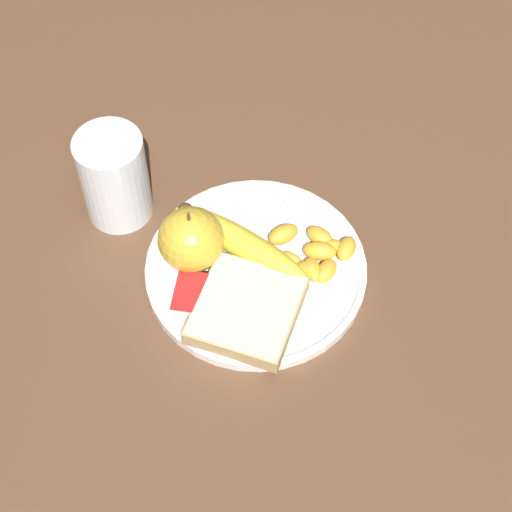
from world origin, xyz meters
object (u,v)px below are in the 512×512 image
banana (241,243)px  jam_packet (194,297)px  apple (191,240)px  fork (261,269)px  bread_slice (251,311)px  juice_glass (115,179)px  plate (256,269)px

banana → jam_packet: bearing=152.6°
apple → fork: bearing=-91.7°
bread_slice → jam_packet: size_ratio=2.54×
juice_glass → banana: bearing=-107.1°
plate → jam_packet: jam_packet is taller
bread_slice → fork: (0.06, -0.00, -0.01)m
apple → fork: apple is taller
jam_packet → apple: bearing=13.2°
plate → bread_slice: size_ratio=1.93×
plate → bread_slice: bread_slice is taller
plate → juice_glass: juice_glass is taller
plate → fork: fork is taller
bread_slice → jam_packet: (0.01, 0.06, -0.00)m
juice_glass → plate: bearing=-110.6°
apple → bread_slice: 0.10m
banana → apple: bearing=110.1°
fork → plate: bearing=-106.5°
plate → bread_slice: (-0.06, -0.00, 0.02)m
fork → apple: bearing=-81.1°
banana → bread_slice: banana is taller
plate → fork: size_ratio=1.34×
apple → jam_packet: apple is taller
bread_slice → fork: bread_slice is taller
banana → bread_slice: bearing=-163.4°
fork → jam_packet: (-0.05, 0.06, 0.01)m
banana → plate: bearing=-131.7°
plate → jam_packet: bearing=133.8°
plate → fork: 0.01m
plate → banana: bearing=48.3°
plate → juice_glass: 0.18m
plate → banana: size_ratio=1.45×
juice_glass → bread_slice: 0.21m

